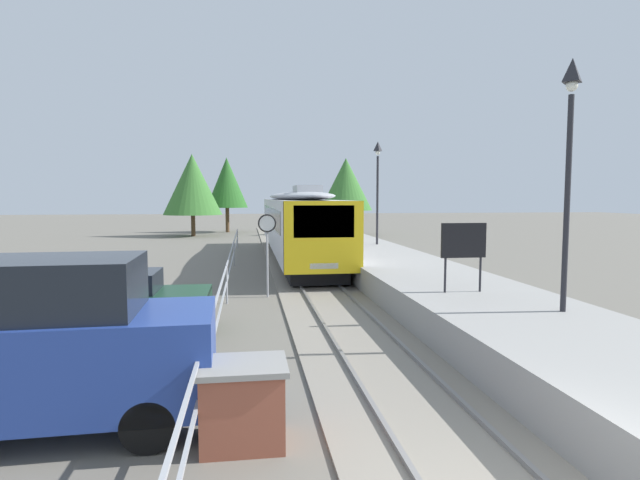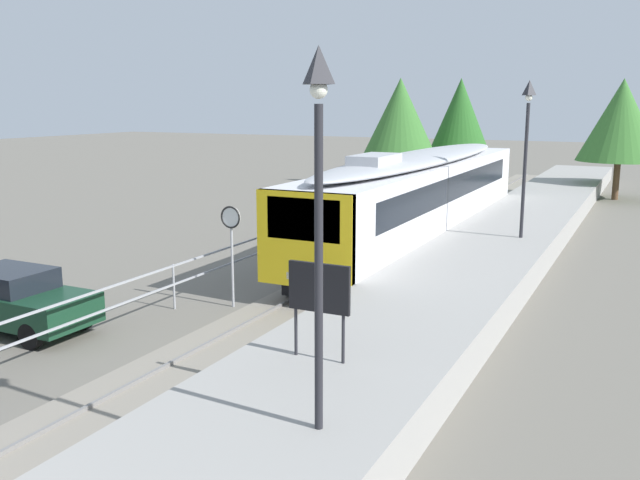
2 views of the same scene
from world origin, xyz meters
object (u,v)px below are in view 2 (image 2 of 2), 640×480
platform_lamp_near_end (319,170)px  speed_limit_sign (231,231)px  platform_notice_board (319,291)px  commuter_train (420,191)px  platform_lamp_mid_platform (527,129)px  parked_hatchback_dark_green (15,299)px

platform_lamp_near_end → speed_limit_sign: 9.62m
platform_notice_board → speed_limit_sign: 6.68m
commuter_train → speed_limit_sign: (-1.98, -10.24, -0.02)m
platform_notice_board → platform_lamp_near_end: bearing=-64.0°
platform_notice_board → platform_lamp_mid_platform: bearing=84.9°
platform_lamp_near_end → parked_hatchback_dark_green: size_ratio=1.33×
platform_lamp_near_end → platform_lamp_mid_platform: bearing=90.0°
platform_notice_board → parked_hatchback_dark_green: 8.69m
platform_lamp_near_end → platform_lamp_mid_platform: 15.94m
platform_lamp_mid_platform → parked_hatchback_dark_green: 16.64m
commuter_train → platform_notice_board: 15.08m
speed_limit_sign → parked_hatchback_dark_green: size_ratio=0.70×
commuter_train → parked_hatchback_dark_green: (-5.66, -14.25, -1.36)m
platform_lamp_mid_platform → platform_lamp_near_end: bearing=-90.0°
platform_lamp_mid_platform → speed_limit_sign: platform_lamp_mid_platform is taller
speed_limit_sign → commuter_train: bearing=79.0°
platform_lamp_near_end → platform_notice_board: bearing=116.0°
platform_lamp_mid_platform → speed_limit_sign: bearing=-124.3°
platform_notice_board → commuter_train: bearing=101.1°
platform_notice_board → speed_limit_sign: bearing=136.9°
platform_lamp_mid_platform → platform_notice_board: size_ratio=2.97×
parked_hatchback_dark_green → speed_limit_sign: bearing=47.5°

